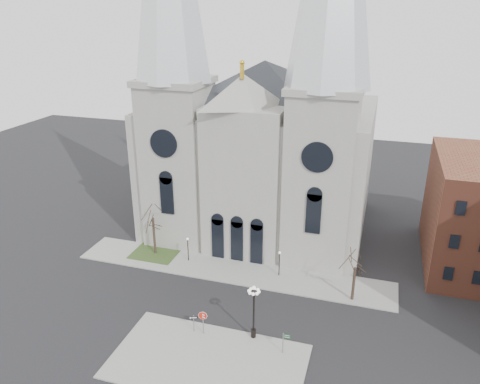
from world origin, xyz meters
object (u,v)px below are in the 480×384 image
(stop_sign, at_px, (203,318))
(one_way_sign, at_px, (194,320))
(street_name_sign, at_px, (284,341))
(globe_lamp, at_px, (254,305))

(stop_sign, distance_m, one_way_sign, 1.19)
(one_way_sign, relative_size, street_name_sign, 0.84)
(street_name_sign, bearing_deg, globe_lamp, 153.61)
(globe_lamp, bearing_deg, stop_sign, -168.57)
(one_way_sign, height_order, street_name_sign, street_name_sign)
(stop_sign, xyz_separation_m, one_way_sign, (-1.04, 0.05, -0.56))
(one_way_sign, distance_m, street_name_sign, 9.36)
(stop_sign, relative_size, street_name_sign, 1.17)
(one_way_sign, bearing_deg, stop_sign, -24.12)
(one_way_sign, xyz_separation_m, street_name_sign, (9.35, -0.43, 0.02))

